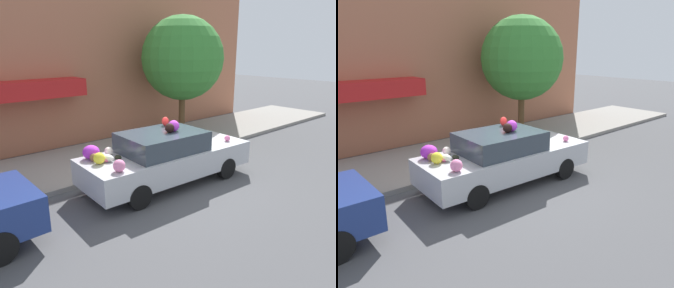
# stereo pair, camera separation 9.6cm
# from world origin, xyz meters

# --- Properties ---
(ground_plane) EXTENTS (60.00, 60.00, 0.00)m
(ground_plane) POSITION_xyz_m (0.00, 0.00, 0.00)
(ground_plane) COLOR #4C4C4F
(sidewalk_curb) EXTENTS (24.00, 3.20, 0.13)m
(sidewalk_curb) POSITION_xyz_m (0.00, 2.70, 0.07)
(sidewalk_curb) COLOR gray
(sidewalk_curb) RESTS_ON ground
(building_facade) EXTENTS (18.00, 1.20, 6.48)m
(building_facade) POSITION_xyz_m (-0.13, 4.92, 3.18)
(building_facade) COLOR #B26B4C
(building_facade) RESTS_ON ground
(street_tree) EXTENTS (3.11, 3.11, 4.46)m
(street_tree) POSITION_xyz_m (3.45, 3.04, 3.03)
(street_tree) COLOR brown
(street_tree) RESTS_ON sidewalk_curb
(fire_hydrant) EXTENTS (0.20, 0.20, 0.70)m
(fire_hydrant) POSITION_xyz_m (0.22, 1.46, 0.48)
(fire_hydrant) COLOR red
(fire_hydrant) RESTS_ON sidewalk_curb
(art_car) EXTENTS (4.63, 1.88, 1.68)m
(art_car) POSITION_xyz_m (-0.07, -0.07, 0.73)
(art_car) COLOR #B7BABF
(art_car) RESTS_ON ground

